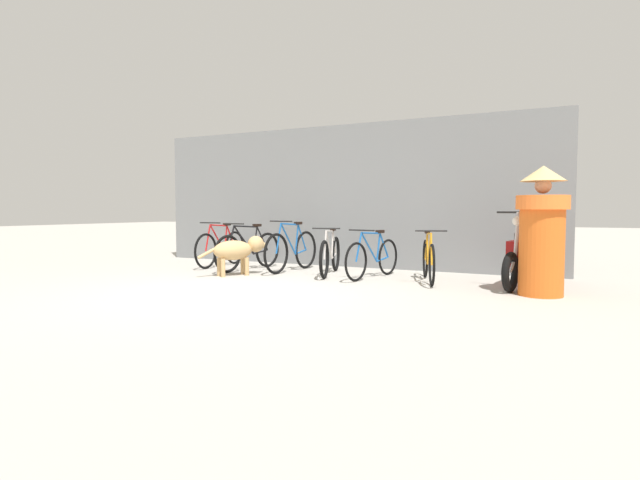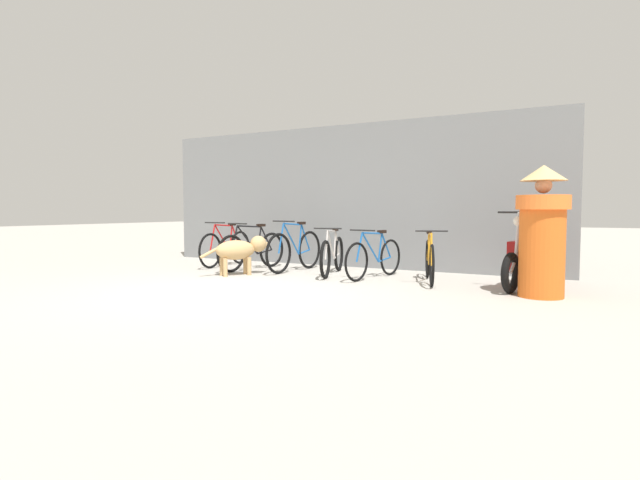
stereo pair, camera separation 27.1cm
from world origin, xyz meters
name	(u,v)px [view 1 (the left image)]	position (x,y,z in m)	size (l,w,h in m)	color
ground_plane	(232,292)	(0.00, 0.00, 0.00)	(60.00, 60.00, 0.00)	#ADA89E
shop_wall_back	(340,196)	(0.00, 3.53, 1.37)	(8.22, 0.20, 2.73)	slate
bicycle_0	(221,248)	(-2.04, 2.42, 0.36)	(0.46, 1.62, 0.87)	black
bicycle_1	(249,251)	(-1.23, 2.18, 0.36)	(0.46, 1.72, 0.87)	black
bicycle_2	(292,250)	(-0.41, 2.35, 0.37)	(0.46, 1.66, 0.92)	black
bicycle_3	(330,255)	(0.40, 2.24, 0.33)	(0.56, 1.64, 0.81)	black
bicycle_4	(373,257)	(1.20, 2.16, 0.33)	(0.46, 1.57, 0.80)	black
bicycle_5	(428,260)	(2.10, 2.15, 0.34)	(0.63, 1.53, 0.81)	black
motorcycle	(525,257)	(3.46, 2.31, 0.43)	(0.58, 1.88, 1.08)	black
stray_dog	(238,250)	(-0.94, 1.46, 0.43)	(0.76, 1.07, 0.66)	tan
person_in_robes	(542,230)	(3.71, 1.56, 0.84)	(0.75, 0.75, 1.66)	orange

